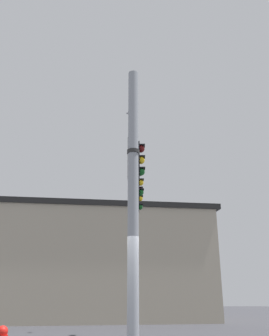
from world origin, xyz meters
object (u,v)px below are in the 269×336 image
bird_flying (129,113)px  traffic_light_nearest_pole (135,160)px  traffic_light_mid_inner (135,182)px  street_name_sign (133,157)px  traffic_light_mid_outer (136,198)px

bird_flying → traffic_light_nearest_pole: bearing=2.7°
traffic_light_mid_inner → street_name_sign: size_ratio=1.19×
traffic_light_mid_outer → bird_flying: size_ratio=3.82×
street_name_sign → bird_flying: (-8.22, -0.24, 5.43)m
traffic_light_nearest_pole → bird_flying: (-6.03, -0.29, 4.69)m
traffic_light_nearest_pole → street_name_sign: bearing=-1.1°
traffic_light_nearest_pole → traffic_light_mid_outer: bearing=179.4°
traffic_light_nearest_pole → street_name_sign: (2.19, -0.04, -0.74)m
traffic_light_mid_inner → traffic_light_mid_outer: (-2.18, 0.02, 0.00)m
traffic_light_nearest_pole → traffic_light_mid_outer: 4.37m
traffic_light_nearest_pole → street_name_sign: size_ratio=1.19×
traffic_light_mid_inner → bird_flying: size_ratio=3.82×
traffic_light_nearest_pole → traffic_light_mid_inner: same height
traffic_light_mid_inner → traffic_light_mid_outer: same height
street_name_sign → traffic_light_nearest_pole: bearing=178.9°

